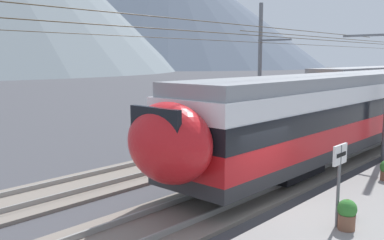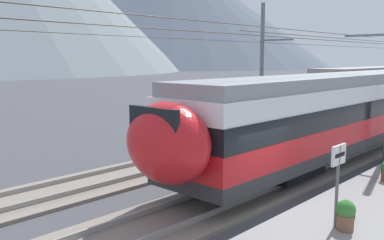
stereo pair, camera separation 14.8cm
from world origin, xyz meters
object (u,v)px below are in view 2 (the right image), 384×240
object	(u,v)px
potted_plant_by_shelter	(346,214)
platform_sign	(338,167)
handbag_near_sign	(350,214)
train_near_platform	(363,105)
catenary_mast_far_side	(264,66)

from	to	relation	value
potted_plant_by_shelter	platform_sign	bearing A→B (deg)	89.70
platform_sign	handbag_near_sign	bearing A→B (deg)	-4.01
platform_sign	potted_plant_by_shelter	bearing A→B (deg)	-90.30
train_near_platform	handbag_near_sign	distance (m)	11.43
train_near_platform	catenary_mast_far_side	bearing A→B (deg)	84.64
catenary_mast_far_side	potted_plant_by_shelter	xyz separation A→B (m)	(-11.95, -10.49, -3.33)
potted_plant_by_shelter	train_near_platform	bearing A→B (deg)	19.87
train_near_platform	potted_plant_by_shelter	distance (m)	12.16
train_near_platform	catenary_mast_far_side	size ratio (longest dim) A/B	0.69
train_near_platform	platform_sign	distance (m)	11.99
train_near_platform	catenary_mast_far_side	xyz separation A→B (m)	(0.60, 6.39, 1.84)
platform_sign	handbag_near_sign	xyz separation A→B (m)	(0.75, -0.05, -1.41)
catenary_mast_far_side	potted_plant_by_shelter	size ratio (longest dim) A/B	53.29
train_near_platform	potted_plant_by_shelter	size ratio (longest dim) A/B	36.66
train_near_platform	potted_plant_by_shelter	xyz separation A→B (m)	(-11.35, -4.10, -1.49)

